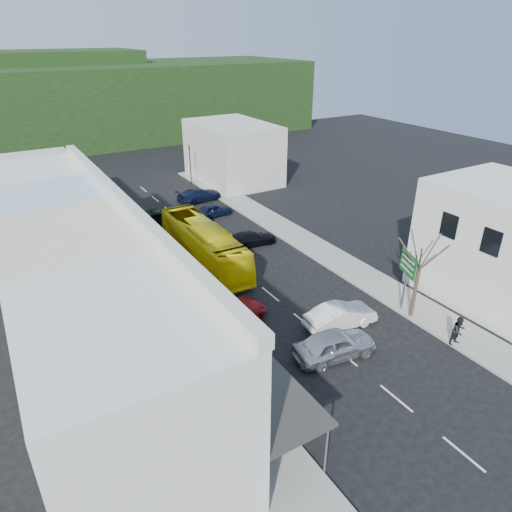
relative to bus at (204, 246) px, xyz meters
The scene contains 21 objects.
ground 11.11m from the bus, 79.73° to the right, with size 120.00×120.00×0.00m, color black.
sidewalk_left 5.79m from the bus, behind, with size 3.00×52.00×0.15m, color gray.
sidewalk_right 9.61m from the bus, ahead, with size 3.00×52.00×0.15m, color gray.
shopfront_row 12.28m from the bus, 151.07° to the right, with size 8.25×30.00×8.00m.
right_building 21.56m from the bus, 43.79° to the right, with size 8.00×9.00×8.00m, color beige.
distant_block_left 19.10m from the bus, 121.82° to the left, with size 8.00×10.00×6.00m, color #B7B2A8.
distant_block_right 23.23m from the bus, 55.95° to the left, with size 8.00×12.00×7.00m, color #B7B2A8.
hillside 54.52m from the bus, 89.47° to the left, with size 80.00×26.00×14.00m.
bus is the anchor object (origin of this frame).
car_silver 14.65m from the bus, 84.65° to the right, with size 1.80×4.40×1.40m, color silver.
car_white 12.98m from the bus, 73.80° to the right, with size 1.80×4.40×1.40m, color silver.
car_red 8.69m from the bus, 103.72° to the right, with size 1.90×4.60×1.40m, color maroon.
car_black_near 5.28m from the bus, 12.33° to the left, with size 1.84×4.50×1.40m, color black.
car_navy_mid 10.50m from the bus, 59.94° to the left, with size 1.80×4.40×1.40m, color black.
car_black_far 9.55m from the bus, 90.94° to the left, with size 1.80×4.40×1.40m, color black.
car_navy_far 15.20m from the bus, 66.98° to the left, with size 1.84×4.50×1.40m, color black.
pedestrian_left 12.28m from the bus, 121.29° to the right, with size 0.60×0.40×1.70m, color black.
pedestrian_right 19.37m from the bus, 64.75° to the right, with size 0.70×0.44×1.70m, color black.
direction_sign 15.56m from the bus, 57.47° to the right, with size 0.92×1.92×4.38m, color #105F1A, non-canonical shape.
street_tree 16.40m from the bus, 59.32° to the right, with size 2.72×2.72×7.04m, color #34281D, non-canonical shape.
traffic_signal 21.82m from the bus, 69.15° to the left, with size 0.78×1.07×4.81m, color black, non-canonical shape.
Camera 1 is at (-15.25, -19.49, 16.88)m, focal length 32.00 mm.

